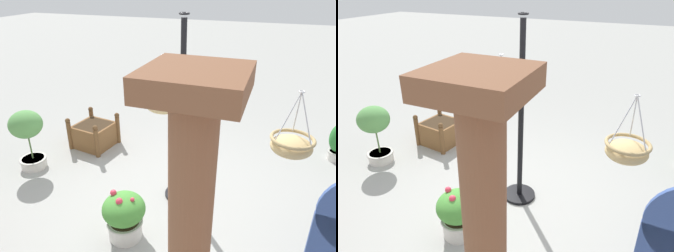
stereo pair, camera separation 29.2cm
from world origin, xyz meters
TOP-DOWN VIEW (x-y plane):
  - ground_plane at (0.00, 0.00)m, footprint 40.00×40.00m
  - display_pole_central at (-0.11, -0.14)m, footprint 0.44×0.44m
  - hanging_basket_with_teddy at (0.04, 0.11)m, footprint 0.45×0.45m
  - teddy_bear at (0.04, 0.13)m, footprint 0.33×0.30m
  - hanging_basket_left_high at (-1.40, 0.27)m, footprint 0.44×0.44m
  - wooden_planter_box at (1.82, -0.98)m, footprint 0.78×0.77m
  - potted_plant_flowering_red at (2.37, -0.01)m, footprint 0.50×0.50m
  - potted_plant_tall_leafy at (0.27, 0.83)m, footprint 0.50×0.50m

SIDE VIEW (x-z plane):
  - ground_plane at x=0.00m, z-range 0.00..0.00m
  - wooden_planter_box at x=1.82m, z-range -0.06..0.53m
  - potted_plant_tall_leafy at x=0.27m, z-range 0.01..0.63m
  - potted_plant_flowering_red at x=2.37m, z-range 0.12..1.10m
  - display_pole_central at x=-0.11m, z-range -0.46..2.00m
  - hanging_basket_left_high at x=-1.40m, z-range 0.93..1.62m
  - hanging_basket_with_teddy at x=0.04m, z-range 1.14..1.82m
  - teddy_bear at x=0.04m, z-range 1.44..1.93m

